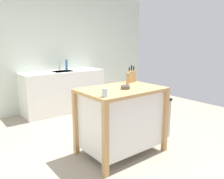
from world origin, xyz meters
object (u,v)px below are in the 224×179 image
(pepper_grinder, at_px, (128,79))
(bottle_spray_cleaner, at_px, (67,65))
(bowl_ceramic_wide, at_px, (125,87))
(trash_bin, at_px, (157,118))
(knife_block, at_px, (131,76))
(kitchen_island, at_px, (121,117))
(drinking_cup, at_px, (105,93))
(sink_faucet, at_px, (60,65))

(pepper_grinder, height_order, bottle_spray_cleaner, bottle_spray_cleaner)
(bowl_ceramic_wide, distance_m, trash_bin, 0.98)
(knife_block, bearing_deg, pepper_grinder, -147.24)
(knife_block, relative_size, bottle_spray_cleaner, 1.05)
(kitchen_island, xyz_separation_m, drinking_cup, (-0.45, -0.24, 0.44))
(bowl_ceramic_wide, height_order, pepper_grinder, pepper_grinder)
(sink_faucet, relative_size, bottle_spray_cleaner, 0.92)
(knife_block, distance_m, trash_bin, 0.79)
(knife_block, distance_m, bottle_spray_cleaner, 2.02)
(bottle_spray_cleaner, bearing_deg, drinking_cup, -107.89)
(drinking_cup, bearing_deg, kitchen_island, 28.63)
(kitchen_island, distance_m, drinking_cup, 0.68)
(bowl_ceramic_wide, distance_m, sink_faucet, 2.45)
(kitchen_island, relative_size, bowl_ceramic_wide, 8.85)
(drinking_cup, xyz_separation_m, sink_faucet, (0.70, 2.62, 0.05))
(bowl_ceramic_wide, relative_size, pepper_grinder, 0.69)
(knife_block, distance_m, bowl_ceramic_wide, 0.53)
(bowl_ceramic_wide, xyz_separation_m, drinking_cup, (-0.46, -0.18, 0.02))
(drinking_cup, height_order, trash_bin, drinking_cup)
(kitchen_island, bearing_deg, knife_block, 32.23)
(pepper_grinder, relative_size, trash_bin, 0.28)
(pepper_grinder, bearing_deg, bottle_spray_cleaner, 86.74)
(pepper_grinder, xyz_separation_m, trash_bin, (0.53, -0.11, -0.66))
(kitchen_island, xyz_separation_m, bowl_ceramic_wide, (0.01, -0.07, 0.42))
(kitchen_island, height_order, trash_bin, kitchen_island)
(kitchen_island, relative_size, bottle_spray_cleaner, 4.49)
(kitchen_island, relative_size, drinking_cup, 11.35)
(kitchen_island, distance_m, pepper_grinder, 0.56)
(kitchen_island, relative_size, trash_bin, 1.71)
(kitchen_island, height_order, pepper_grinder, pepper_grinder)
(drinking_cup, height_order, bottle_spray_cleaner, bottle_spray_cleaner)
(knife_block, xyz_separation_m, sink_faucet, (-0.17, 2.11, 0.00))
(bowl_ceramic_wide, bearing_deg, drinking_cup, -158.61)
(pepper_grinder, relative_size, sink_faucet, 0.80)
(bowl_ceramic_wide, bearing_deg, bottle_spray_cleaner, 81.32)
(pepper_grinder, height_order, sink_faucet, sink_faucet)
(trash_bin, relative_size, sink_faucet, 2.86)
(pepper_grinder, bearing_deg, sink_faucet, 89.97)
(knife_block, height_order, bowl_ceramic_wide, knife_block)
(bowl_ceramic_wide, bearing_deg, knife_block, 38.84)
(trash_bin, bearing_deg, drinking_cup, -166.96)
(trash_bin, xyz_separation_m, bottle_spray_cleaner, (-0.41, 2.24, 0.68))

